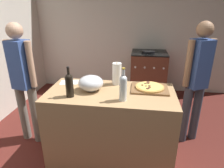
% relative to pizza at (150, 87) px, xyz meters
% --- Properties ---
extents(ground_plane, '(4.45, 3.62, 0.02)m').
position_rel_pizza_xyz_m(ground_plane, '(-0.38, 0.59, -0.92)').
color(ground_plane, '#511E19').
extents(kitchen_wall_rear, '(4.45, 0.10, 2.60)m').
position_rel_pizza_xyz_m(kitchen_wall_rear, '(-0.38, 2.16, 0.39)').
color(kitchen_wall_rear, silver).
rests_on(kitchen_wall_rear, ground_plane).
extents(counter, '(1.38, 0.69, 0.88)m').
position_rel_pizza_xyz_m(counter, '(-0.42, -0.12, -0.47)').
color(counter, tan).
rests_on(counter, ground_plane).
extents(cutting_board, '(0.40, 0.32, 0.02)m').
position_rel_pizza_xyz_m(cutting_board, '(0.00, -0.00, -0.02)').
color(cutting_board, brown).
rests_on(cutting_board, counter).
extents(pizza, '(0.31, 0.31, 0.03)m').
position_rel_pizza_xyz_m(pizza, '(0.00, 0.00, 0.00)').
color(pizza, tan).
rests_on(pizza, cutting_board).
extents(mixing_bowl, '(0.27, 0.27, 0.17)m').
position_rel_pizza_xyz_m(mixing_bowl, '(-0.63, -0.11, 0.05)').
color(mixing_bowl, '#B2B2B7').
rests_on(mixing_bowl, counter).
extents(paper_towel_roll, '(0.10, 0.10, 0.26)m').
position_rel_pizza_xyz_m(paper_towel_roll, '(-0.38, 0.11, 0.10)').
color(paper_towel_roll, white).
rests_on(paper_towel_roll, counter).
extents(wine_bottle_amber, '(0.08, 0.08, 0.32)m').
position_rel_pizza_xyz_m(wine_bottle_amber, '(-0.81, -0.29, 0.10)').
color(wine_bottle_amber, black).
rests_on(wine_bottle_amber, counter).
extents(wine_bottle_green, '(0.07, 0.07, 0.33)m').
position_rel_pizza_xyz_m(wine_bottle_green, '(-0.27, -0.31, 0.11)').
color(wine_bottle_green, silver).
rests_on(wine_bottle_green, counter).
extents(recipe_sheet, '(0.23, 0.19, 0.00)m').
position_rel_pizza_xyz_m(recipe_sheet, '(-0.95, 0.08, -0.03)').
color(recipe_sheet, white).
rests_on(recipe_sheet, counter).
extents(stove, '(0.68, 0.62, 0.95)m').
position_rel_pizza_xyz_m(stove, '(0.06, 1.76, -0.45)').
color(stove, brown).
rests_on(stove, ground_plane).
extents(person_in_stripes, '(0.38, 0.24, 1.58)m').
position_rel_pizza_xyz_m(person_in_stripes, '(-1.55, 0.09, -0.01)').
color(person_in_stripes, slate).
rests_on(person_in_stripes, ground_plane).
extents(person_in_red, '(0.35, 0.28, 1.59)m').
position_rel_pizza_xyz_m(person_in_red, '(0.59, 0.39, -0.00)').
color(person_in_red, '#383D4C').
rests_on(person_in_red, ground_plane).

